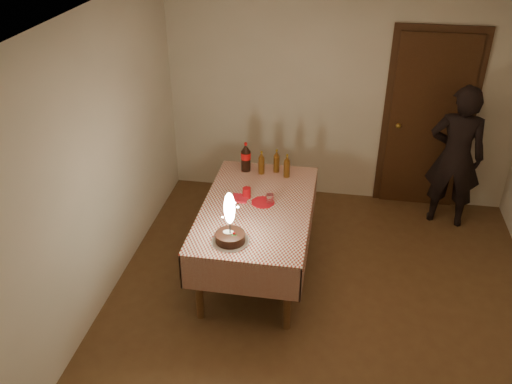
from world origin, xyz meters
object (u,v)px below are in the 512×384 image
Objects in this scene: red_cup at (247,193)px; amber_bottle_left at (261,163)px; birthday_cake at (230,229)px; amber_bottle_mid at (276,162)px; amber_bottle_right at (287,166)px; photographer at (455,157)px; red_plate at (263,202)px; clear_cup at (270,199)px; cola_bottle at (246,157)px; dining_table at (257,215)px.

red_cup is 0.39× the size of amber_bottle_left.
red_cup is at bearing -97.24° from amber_bottle_left.
amber_bottle_mid is (0.21, 1.30, -0.01)m from birthday_cake.
amber_bottle_right is at bearing -37.49° from amber_bottle_mid.
photographer is (1.88, 0.57, -0.07)m from amber_bottle_mid.
red_plate is 2.27m from photographer.
amber_bottle_mid is at bearing 23.85° from amber_bottle_left.
red_plate is 0.59m from amber_bottle_left.
photographer is (2.10, 1.87, -0.08)m from birthday_cake.
photographer is at bearing 41.75° from birthday_cake.
clear_cup is 0.63m from amber_bottle_mid.
photographer is at bearing 15.00° from cola_bottle.
red_plate is 0.69× the size of cola_bottle.
red_plate is at bearing -147.92° from photographer.
birthday_cake reaches higher than amber_bottle_mid.
clear_cup is at bearing 7.26° from red_plate.
amber_bottle_mid reaches higher than clear_cup.
red_plate is (0.17, 0.67, -0.12)m from birthday_cake.
dining_table is 0.20m from clear_cup.
red_cup is at bearing -124.99° from amber_bottle_right.
cola_bottle is at bearing -165.00° from photographer.
cola_bottle is 1.25× the size of amber_bottle_mid.
amber_bottle_left is 1.00× the size of amber_bottle_right.
clear_cup is at bearing -72.97° from amber_bottle_left.
red_cup is 0.25m from clear_cup.
cola_bottle is (-0.28, 0.62, 0.15)m from red_plate.
amber_bottle_mid is at bearing 142.51° from amber_bottle_right.
birthday_cake reaches higher than red_cup.
clear_cup is 0.35× the size of amber_bottle_left.
dining_table is 0.77m from cola_bottle.
dining_table is at bearing -49.00° from red_cup.
dining_table is 6.75× the size of amber_bottle_mid.
dining_table is 19.11× the size of clear_cup.
amber_bottle_left is (-0.06, 0.64, 0.22)m from dining_table.
red_cup is (-0.17, 0.07, 0.05)m from red_plate.
dining_table is 0.65m from birthday_cake.
clear_cup is 0.35× the size of amber_bottle_mid.
amber_bottle_left is at bearing -14.01° from cola_bottle.
red_cup is 0.31× the size of cola_bottle.
amber_bottle_left is 0.16× the size of photographer.
red_cup is 0.39× the size of amber_bottle_mid.
photographer reaches higher than red_plate.
birthday_cake is 0.29× the size of photographer.
amber_bottle_left is (0.07, 1.24, -0.01)m from birthday_cake.
photographer reaches higher than clear_cup.
cola_bottle is at bearing 101.30° from red_cup.
amber_bottle_right is at bearing 73.73° from red_plate.
birthday_cake is 2.17× the size of red_plate.
red_plate is 0.08m from clear_cup.
dining_table is at bearing -147.10° from photographer.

